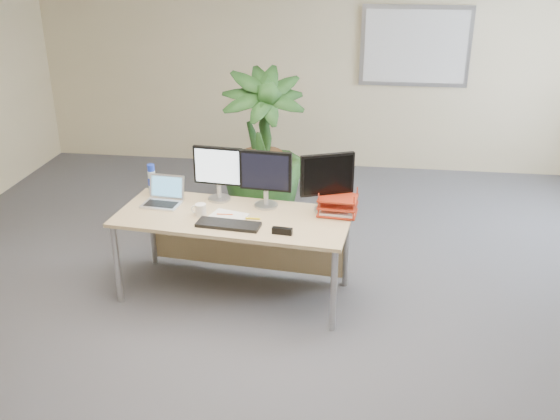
# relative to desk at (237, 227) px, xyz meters

# --- Properties ---
(floor) EXTENTS (8.00, 8.00, 0.00)m
(floor) POSITION_rel_desk_xyz_m (0.34, -0.77, -0.56)
(floor) COLOR #49494E
(floor) RESTS_ON ground
(back_wall) EXTENTS (7.00, 0.04, 2.70)m
(back_wall) POSITION_rel_desk_xyz_m (0.34, 3.23, 0.79)
(back_wall) COLOR #CBBC90
(back_wall) RESTS_ON floor
(whiteboard) EXTENTS (1.30, 0.04, 0.95)m
(whiteboard) POSITION_rel_desk_xyz_m (1.54, 3.20, 0.99)
(whiteboard) COLOR #A1A2A6
(whiteboard) RESTS_ON back_wall
(desk) EXTENTS (1.92, 0.96, 0.71)m
(desk) POSITION_rel_desk_xyz_m (0.00, 0.00, 0.00)
(desk) COLOR tan
(desk) RESTS_ON floor
(floor_plant) EXTENTS (1.06, 1.06, 1.50)m
(floor_plant) POSITION_rel_desk_xyz_m (0.02, 1.18, 0.19)
(floor_plant) COLOR #163914
(floor_plant) RESTS_ON floor
(monitor_left) EXTENTS (0.42, 0.19, 0.46)m
(monitor_left) POSITION_rel_desk_xyz_m (-0.19, 0.21, 0.41)
(monitor_left) COLOR #A8A8AC
(monitor_left) RESTS_ON desk
(monitor_right) EXTENTS (0.43, 0.19, 0.47)m
(monitor_right) POSITION_rel_desk_xyz_m (0.22, 0.12, 0.42)
(monitor_right) COLOR #A8A8AC
(monitor_right) RESTS_ON desk
(monitor_dark) EXTENTS (0.42, 0.20, 0.48)m
(monitor_dark) POSITION_rel_desk_xyz_m (0.72, 0.09, 0.43)
(monitor_dark) COLOR #A8A8AC
(monitor_dark) RESTS_ON desk
(laptop) EXTENTS (0.33, 0.30, 0.22)m
(laptop) POSITION_rel_desk_xyz_m (-0.63, 0.08, 0.21)
(laptop) COLOR silver
(laptop) RESTS_ON desk
(keyboard) EXTENTS (0.50, 0.21, 0.03)m
(keyboard) POSITION_rel_desk_xyz_m (-0.00, -0.30, 0.16)
(keyboard) COLOR black
(keyboard) RESTS_ON desk
(coffee_mug) EXTENTS (0.13, 0.09, 0.10)m
(coffee_mug) POSITION_rel_desk_xyz_m (-0.26, -0.14, 0.20)
(coffee_mug) COLOR white
(coffee_mug) RESTS_ON desk
(spiral_notebook) EXTENTS (0.33, 0.28, 0.01)m
(spiral_notebook) POSITION_rel_desk_xyz_m (-0.04, -0.14, 0.15)
(spiral_notebook) COLOR white
(spiral_notebook) RESTS_ON desk
(orange_pen) EXTENTS (0.13, 0.02, 0.01)m
(orange_pen) POSITION_rel_desk_xyz_m (-0.07, -0.12, 0.16)
(orange_pen) COLOR #FA5D1B
(orange_pen) RESTS_ON spiral_notebook
(yellow_highlighter) EXTENTS (0.12, 0.02, 0.02)m
(yellow_highlighter) POSITION_rel_desk_xyz_m (0.16, -0.15, 0.16)
(yellow_highlighter) COLOR yellow
(yellow_highlighter) RESTS_ON desk
(water_bottle) EXTENTS (0.07, 0.07, 0.26)m
(water_bottle) POSITION_rel_desk_xyz_m (-0.79, 0.26, 0.27)
(water_bottle) COLOR white
(water_bottle) RESTS_ON desk
(letter_tray) EXTENTS (0.32, 0.26, 0.14)m
(letter_tray) POSITION_rel_desk_xyz_m (0.81, 0.04, 0.21)
(letter_tray) COLOR #A52914
(letter_tray) RESTS_ON desk
(stapler) EXTENTS (0.16, 0.06, 0.05)m
(stapler) POSITION_rel_desk_xyz_m (0.42, -0.38, 0.17)
(stapler) COLOR black
(stapler) RESTS_ON desk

